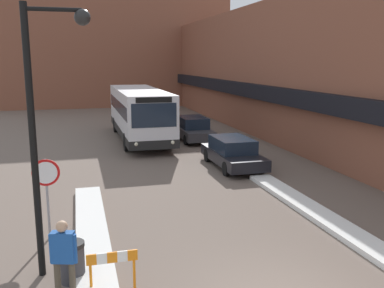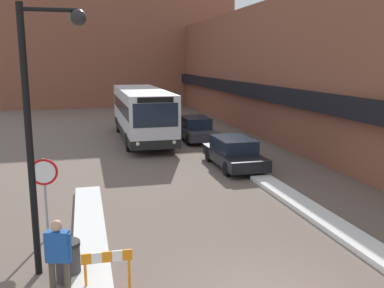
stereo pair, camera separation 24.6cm
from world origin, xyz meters
name	(u,v)px [view 2 (the right image)]	position (x,y,z in m)	size (l,w,h in m)	color
building_row_right	(261,69)	(9.97, 24.00, 4.30)	(5.50, 60.00, 8.63)	brown
building_backdrop_far	(113,34)	(0.00, 42.89, 7.96)	(26.00, 8.00, 15.92)	brown
snow_bank_left	(91,250)	(-3.60, 3.42, 0.10)	(0.90, 11.01, 0.21)	silver
snow_bank_right	(335,226)	(3.60, 3.34, 0.08)	(0.90, 11.41, 0.16)	silver
city_bus	(142,113)	(-0.05, 19.52, 1.74)	(2.70, 11.02, 3.21)	silver
parked_car_front	(234,152)	(3.20, 11.28, 0.71)	(1.87, 4.57, 1.41)	black
parked_car_middle	(195,129)	(3.20, 18.46, 0.74)	(1.82, 4.42, 1.48)	#38383D
stop_sign	(44,181)	(-4.77, 4.79, 1.68)	(0.76, 0.08, 2.32)	gray
street_lamp	(41,112)	(-4.54, 2.62, 3.87)	(1.46, 0.36, 6.23)	black
pedestrian	(58,253)	(-4.26, 1.30, 1.08)	(0.56, 0.35, 1.79)	brown
trash_bin	(68,261)	(-4.12, 2.11, 0.48)	(0.59, 0.59, 0.95)	#38383D
construction_barricade	(107,263)	(-3.26, 1.38, 0.67)	(1.10, 0.06, 0.94)	orange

